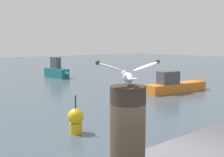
% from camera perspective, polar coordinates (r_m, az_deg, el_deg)
% --- Properties ---
extents(mooring_post, '(0.36, 0.36, 0.96)m').
position_cam_1_polar(mooring_post, '(2.79, 3.31, -11.35)').
color(mooring_post, '#382D23').
rests_on(mooring_post, harbor_quay).
extents(seagull, '(0.62, 0.39, 0.26)m').
position_cam_1_polar(seagull, '(2.66, 3.38, 1.18)').
color(seagull, '#C67360').
rests_on(seagull, mooring_post).
extents(boat_teal, '(1.04, 3.62, 1.86)m').
position_cam_1_polar(boat_teal, '(25.18, -11.38, 1.52)').
color(boat_teal, '#1E7075').
rests_on(boat_teal, ground_plane).
extents(boat_orange, '(5.17, 1.58, 1.49)m').
position_cam_1_polar(boat_orange, '(18.11, 14.00, -1.31)').
color(boat_orange, orange).
rests_on(boat_orange, ground_plane).
extents(channel_buoy, '(0.56, 0.56, 1.33)m').
position_cam_1_polar(channel_buoy, '(9.57, -7.62, -8.55)').
color(channel_buoy, yellow).
rests_on(channel_buoy, ground_plane).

